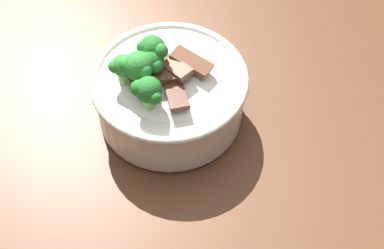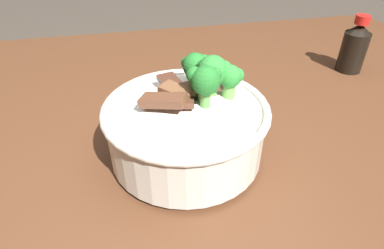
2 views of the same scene
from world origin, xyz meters
The scene contains 2 objects.
dining_table centered at (0.00, 0.00, 0.66)m, with size 1.45×0.95×0.81m.
rice_bowl centered at (-0.01, -0.11, 0.87)m, with size 0.24×0.24×0.16m.
Camera 1 is at (-0.05, 0.48, 1.57)m, focal length 56.75 mm.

